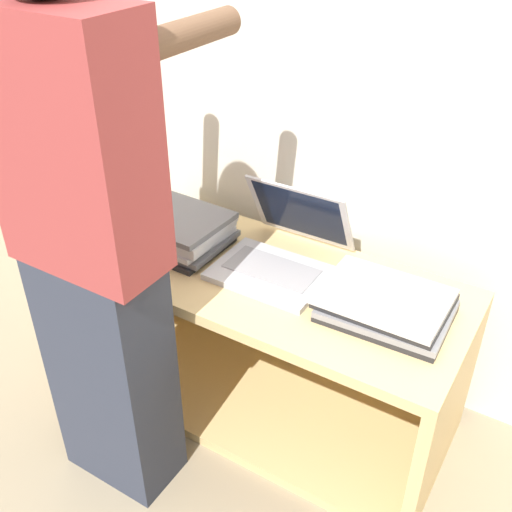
{
  "coord_description": "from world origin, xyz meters",
  "views": [
    {
      "loc": [
        0.77,
        -1.06,
        1.64
      ],
      "look_at": [
        0.0,
        0.2,
        0.69
      ],
      "focal_mm": 42.0,
      "sensor_mm": 36.0,
      "label": 1
    }
  ],
  "objects": [
    {
      "name": "ground_plane",
      "position": [
        0.0,
        0.0,
        0.0
      ],
      "size": [
        12.0,
        12.0,
        0.0
      ],
      "primitive_type": "plane",
      "color": "gray"
    },
    {
      "name": "wall_back",
      "position": [
        0.0,
        0.66,
        1.2
      ],
      "size": [
        8.0,
        0.05,
        2.4
      ],
      "color": "beige",
      "rests_on": "ground_plane"
    },
    {
      "name": "cart",
      "position": [
        0.0,
        0.34,
        0.28
      ],
      "size": [
        1.24,
        0.56,
        0.57
      ],
      "color": "tan",
      "rests_on": "ground_plane"
    },
    {
      "name": "laptop_open",
      "position": [
        0.0,
        0.34,
        0.62
      ],
      "size": [
        0.35,
        0.38,
        0.25
      ],
      "color": "#B7B7BC",
      "rests_on": "cart"
    },
    {
      "name": "laptop_stack_left",
      "position": [
        -0.38,
        0.28,
        0.62
      ],
      "size": [
        0.37,
        0.28,
        0.11
      ],
      "color": "#232326",
      "rests_on": "cart"
    },
    {
      "name": "laptop_stack_right",
      "position": [
        0.38,
        0.28,
        0.61
      ],
      "size": [
        0.37,
        0.27,
        0.07
      ],
      "color": "#232326",
      "rests_on": "cart"
    },
    {
      "name": "person",
      "position": [
        -0.27,
        -0.17,
        0.82
      ],
      "size": [
        0.4,
        0.53,
        1.63
      ],
      "color": "#2D3342",
      "rests_on": "ground_plane"
    }
  ]
}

